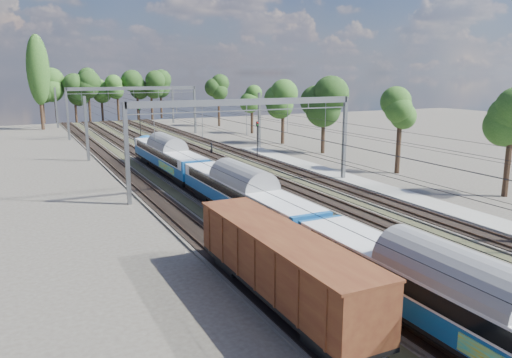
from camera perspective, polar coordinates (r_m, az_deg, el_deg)
name	(u,v)px	position (r m, az deg, el deg)	size (l,w,h in m)	color
track_bed	(196,165)	(62.77, -6.86, 1.56)	(21.00, 130.00, 0.34)	#47423A
platform	(412,199)	(47.72, 17.43, -2.17)	(3.00, 70.00, 0.30)	gray
catenary	(178,110)	(69.33, -8.86, 7.74)	(25.65, 130.00, 9.00)	slate
tree_belt	(142,89)	(113.69, -12.88, 9.99)	(38.83, 99.75, 11.64)	black
poplar	(38,71)	(111.48, -23.64, 11.29)	(4.40, 4.40, 19.04)	black
emu_train	(245,190)	(38.51, -1.23, -1.25)	(2.97, 62.73, 4.34)	black
freight_boxcar	(280,263)	(24.93, 2.74, -9.54)	(2.94, 14.21, 3.67)	black
worker	(212,149)	(71.41, -5.09, 3.48)	(0.63, 0.41, 1.72)	black
signal_near	(140,118)	(91.10, -13.13, 6.78)	(0.36, 0.32, 5.66)	black
signal_far	(257,135)	(67.02, 0.15, 5.00)	(0.35, 0.32, 5.07)	black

